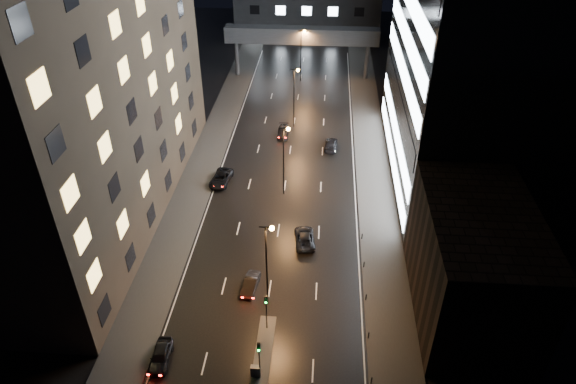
% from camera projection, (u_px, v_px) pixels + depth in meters
% --- Properties ---
extents(ground, '(160.00, 160.00, 0.00)m').
position_uv_depth(ground, '(290.00, 150.00, 79.77)').
color(ground, black).
rests_on(ground, ground).
extents(sidewalk_left, '(5.00, 110.00, 0.15)m').
position_uv_depth(sidewalk_left, '(204.00, 163.00, 76.41)').
color(sidewalk_left, '#383533').
rests_on(sidewalk_left, ground).
extents(sidewalk_right, '(5.00, 110.00, 0.15)m').
position_uv_depth(sidewalk_right, '(373.00, 170.00, 74.83)').
color(sidewalk_right, '#383533').
rests_on(sidewalk_right, ground).
extents(building_left, '(15.00, 48.00, 40.00)m').
position_uv_depth(building_left, '(78.00, 57.00, 56.72)').
color(building_left, '#2D2319').
rests_on(building_left, ground).
extents(building_right_low, '(10.00, 18.00, 12.00)m').
position_uv_depth(building_right_low, '(473.00, 263.00, 49.63)').
color(building_right_low, black).
rests_on(building_right_low, ground).
extents(building_right_glass, '(20.00, 36.00, 45.00)m').
position_uv_depth(building_right_glass, '(494.00, 13.00, 62.15)').
color(building_right_glass, black).
rests_on(building_right_glass, ground).
extents(skybridge, '(30.00, 3.00, 10.00)m').
position_uv_depth(skybridge, '(302.00, 36.00, 99.70)').
color(skybridge, '#333335').
rests_on(skybridge, ground).
extents(median_island, '(1.60, 8.00, 0.15)m').
position_uv_depth(median_island, '(264.00, 349.00, 48.49)').
color(median_island, '#383533').
rests_on(median_island, ground).
extents(traffic_signal_near, '(0.28, 0.34, 4.40)m').
position_uv_depth(traffic_signal_near, '(266.00, 307.00, 48.83)').
color(traffic_signal_near, black).
rests_on(traffic_signal_near, median_island).
extents(traffic_signal_far, '(0.28, 0.34, 4.40)m').
position_uv_depth(traffic_signal_far, '(259.00, 355.00, 44.31)').
color(traffic_signal_far, black).
rests_on(traffic_signal_far, median_island).
extents(bollard_row, '(0.12, 25.12, 0.90)m').
position_uv_depth(bollard_row, '(367.00, 316.00, 51.35)').
color(bollard_row, black).
rests_on(bollard_row, ground).
extents(streetlight_near, '(1.45, 0.50, 10.15)m').
position_uv_depth(streetlight_near, '(268.00, 255.00, 49.79)').
color(streetlight_near, black).
rests_on(streetlight_near, ground).
extents(streetlight_mid_a, '(1.45, 0.50, 10.15)m').
position_uv_depth(streetlight_mid_a, '(285.00, 152.00, 66.22)').
color(streetlight_mid_a, black).
rests_on(streetlight_mid_a, ground).
extents(streetlight_mid_b, '(1.45, 0.50, 10.15)m').
position_uv_depth(streetlight_mid_b, '(295.00, 90.00, 82.65)').
color(streetlight_mid_b, black).
rests_on(streetlight_mid_b, ground).
extents(streetlight_far, '(1.45, 0.50, 10.15)m').
position_uv_depth(streetlight_far, '(302.00, 49.00, 99.08)').
color(streetlight_far, black).
rests_on(streetlight_far, ground).
extents(car_away_a, '(1.85, 4.22, 1.42)m').
position_uv_depth(car_away_a, '(161.00, 356.00, 47.09)').
color(car_away_a, black).
rests_on(car_away_a, ground).
extents(car_away_b, '(1.87, 4.04, 1.28)m').
position_uv_depth(car_away_b, '(250.00, 284.00, 54.79)').
color(car_away_b, black).
rests_on(car_away_b, ground).
extents(car_away_c, '(2.99, 5.41, 1.43)m').
position_uv_depth(car_away_c, '(221.00, 178.00, 71.77)').
color(car_away_c, black).
rests_on(car_away_c, ground).
extents(car_away_d, '(1.92, 4.45, 1.28)m').
position_uv_depth(car_away_d, '(283.00, 132.00, 83.35)').
color(car_away_d, black).
rests_on(car_away_d, ground).
extents(car_toward_a, '(2.81, 5.08, 1.35)m').
position_uv_depth(car_toward_a, '(305.00, 238.00, 61.09)').
color(car_toward_a, black).
rests_on(car_toward_a, ground).
extents(car_toward_b, '(2.23, 4.87, 1.38)m').
position_uv_depth(car_toward_b, '(331.00, 144.00, 79.79)').
color(car_toward_b, black).
rests_on(car_toward_b, ground).
extents(utility_cabinet, '(0.87, 0.45, 1.19)m').
position_uv_depth(utility_cabinet, '(256.00, 371.00, 45.70)').
color(utility_cabinet, '#555557').
rests_on(utility_cabinet, median_island).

